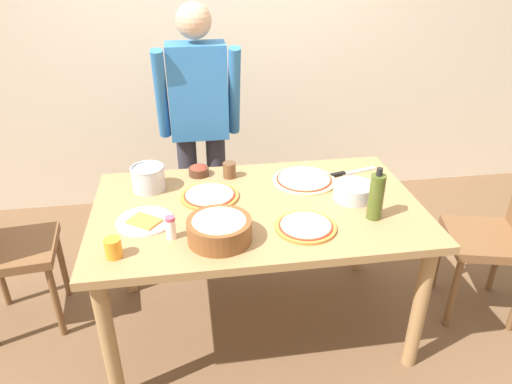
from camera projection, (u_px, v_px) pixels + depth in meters
The scene contains 18 objects.
ground at pixel (257, 322), 2.68m from camera, with size 8.00×8.00×0.00m, color brown.
wall_back at pixel (224, 34), 3.46m from camera, with size 5.60×0.10×2.60m, color beige.
dining_table at pixel (258, 222), 2.36m from camera, with size 1.60×0.96×0.76m.
person_cook at pixel (200, 122), 2.86m from camera, with size 0.49×0.25×1.62m.
chair_wooden_right at pixel (503, 230), 2.54m from camera, with size 0.49×0.49×0.95m.
pizza_raw_on_board at pixel (304, 180), 2.55m from camera, with size 0.34×0.34×0.02m.
pizza_cooked_on_tray at pixel (210, 196), 2.39m from camera, with size 0.29×0.29×0.02m.
pizza_second_cooked at pixel (306, 226), 2.14m from camera, with size 0.28×0.28×0.02m.
plate_with_slice at pixel (145, 221), 2.18m from camera, with size 0.26×0.26×0.02m.
popcorn_bowl at pixel (219, 228), 2.03m from camera, with size 0.28×0.28×0.11m.
mixing_bowl_steel at pixel (354, 191), 2.37m from camera, with size 0.20×0.20×0.08m.
small_sauce_bowl at pixel (199, 170), 2.61m from camera, with size 0.11×0.11×0.06m.
olive_oil_bottle at pixel (376, 196), 2.17m from camera, with size 0.07×0.07×0.26m.
steel_pot at pixel (148, 178), 2.44m from camera, with size 0.17×0.17×0.13m.
cup_orange at pixel (113, 248), 1.93m from camera, with size 0.07×0.07×0.09m, color orange.
cup_small_brown at pixel (229, 170), 2.58m from camera, with size 0.07×0.07×0.09m, color brown.
salt_shaker at pixel (171, 227), 2.05m from camera, with size 0.04×0.04×0.11m.
chef_knife at pixel (347, 173), 2.63m from camera, with size 0.29×0.10×0.02m.
Camera 1 is at (-0.32, -1.99, 1.92)m, focal length 33.24 mm.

